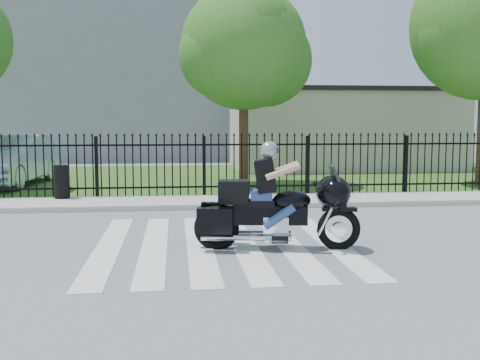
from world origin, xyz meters
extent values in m
plane|color=slate|center=(0.00, 0.00, 0.00)|extent=(120.00, 120.00, 0.00)
cube|color=#ADAAA3|center=(0.00, 5.00, 0.06)|extent=(40.00, 2.00, 0.12)
cube|color=#ADAAA3|center=(0.00, 4.00, 0.06)|extent=(40.00, 0.12, 0.12)
cube|color=#2D551D|center=(0.00, 12.00, 0.01)|extent=(40.00, 12.00, 0.02)
cube|color=black|center=(0.00, 6.00, 0.35)|extent=(26.00, 0.04, 0.05)
cube|color=black|center=(0.00, 6.00, 1.55)|extent=(26.00, 0.04, 0.05)
cylinder|color=#382316|center=(1.50, 9.00, 2.08)|extent=(0.32, 0.32, 4.16)
sphere|color=#23641C|center=(1.50, 9.00, 4.68)|extent=(4.20, 4.20, 4.20)
cube|color=#BBB29C|center=(7.00, 16.00, 1.75)|extent=(10.00, 6.00, 3.50)
cube|color=black|center=(7.00, 16.00, 3.60)|extent=(10.20, 6.20, 0.20)
cube|color=gray|center=(-3.00, 26.00, 6.00)|extent=(15.00, 10.00, 12.00)
torus|color=black|center=(1.99, -0.65, 0.36)|extent=(0.76, 0.26, 0.75)
torus|color=black|center=(-0.11, -0.32, 0.36)|extent=(0.81, 0.29, 0.80)
cube|color=black|center=(0.75, -0.45, 0.60)|extent=(1.44, 0.48, 0.33)
ellipsoid|color=black|center=(1.18, -0.52, 0.85)|extent=(0.73, 0.54, 0.36)
cube|color=black|center=(0.53, -0.42, 0.81)|extent=(0.75, 0.45, 0.11)
cube|color=silver|center=(0.91, -0.48, 0.41)|extent=(0.48, 0.39, 0.33)
ellipsoid|color=black|center=(1.88, -0.63, 1.00)|extent=(0.70, 0.87, 0.59)
cube|color=black|center=(0.19, -0.36, 1.00)|extent=(0.58, 0.49, 0.39)
cube|color=navy|center=(0.66, -0.44, 0.94)|extent=(0.42, 0.38, 0.20)
sphere|color=#9A9DA1|center=(0.79, -0.46, 1.72)|extent=(0.32, 0.32, 0.32)
imported|color=silver|center=(-6.43, 10.01, 0.88)|extent=(2.34, 5.38, 1.72)
cylinder|color=black|center=(-3.91, 5.70, 0.58)|extent=(0.51, 0.51, 0.91)
camera|label=1|loc=(-0.81, -9.95, 2.22)|focal=42.00mm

